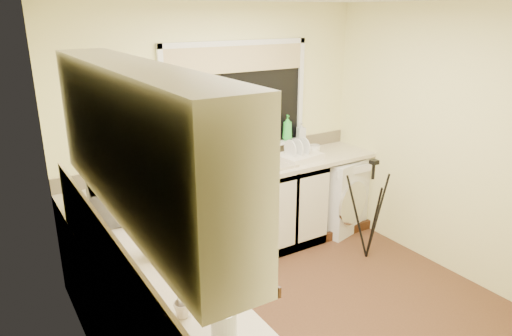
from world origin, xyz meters
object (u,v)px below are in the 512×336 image
object	(u,v)px
tripod	(370,210)
plant_b	(215,141)
plant_c	(241,136)
steel_jar	(185,306)
soap_bottle_clear	(301,130)
washing_machine	(334,193)
dish_rack	(299,157)
cup_left	(183,309)
glass_jug	(224,327)
kettle	(160,240)
microwave	(112,199)
cup_back	(314,150)
plant_a	(184,144)
soap_bottle_green	(287,128)
laptop	(183,174)

from	to	relation	value
tripod	plant_b	xyz separation A→B (m)	(-1.18, 0.97, 0.65)
plant_b	plant_c	xyz separation A→B (m)	(0.28, -0.02, 0.02)
steel_jar	soap_bottle_clear	distance (m)	3.01
washing_machine	dish_rack	bearing A→B (deg)	166.88
plant_b	cup_left	size ratio (longest dim) A/B	2.39
dish_rack	soap_bottle_clear	size ratio (longest dim) A/B	2.51
tripod	plant_c	size ratio (longest dim) A/B	4.07
glass_jug	kettle	bearing A→B (deg)	86.67
tripod	microwave	xyz separation A→B (m)	(-2.38, 0.33, 0.52)
washing_machine	cup_back	size ratio (longest dim) A/B	6.11
kettle	plant_a	distance (m)	1.60
plant_a	plant_c	xyz separation A→B (m)	(0.61, -0.01, -0.00)
microwave	plant_a	size ratio (longest dim) A/B	1.86
washing_machine	cup_back	xyz separation A→B (m)	(-0.28, 0.04, 0.54)
plant_a	soap_bottle_clear	distance (m)	1.35
washing_machine	kettle	xyz separation A→B (m)	(-2.47, -1.14, 0.59)
steel_jar	cup_back	bearing A→B (deg)	38.26
washing_machine	cup_left	size ratio (longest dim) A/B	9.09
tripod	cup_back	distance (m)	0.88
soap_bottle_clear	cup_left	size ratio (longest dim) A/B	1.92
tripod	soap_bottle_green	bearing A→B (deg)	104.60
laptop	plant_b	distance (m)	0.52
laptop	steel_jar	xyz separation A→B (m)	(-0.79, -1.83, -0.01)
steel_jar	plant_a	size ratio (longest dim) A/B	0.38
tripod	cup_back	size ratio (longest dim) A/B	7.52
kettle	cup_back	xyz separation A→B (m)	(2.18, 1.18, -0.05)
glass_jug	soap_bottle_clear	xyz separation A→B (m)	(2.19, 2.29, 0.15)
steel_jar	soap_bottle_green	world-z (taller)	soap_bottle_green
soap_bottle_green	microwave	bearing A→B (deg)	-162.98
plant_a	plant_b	distance (m)	0.33
plant_b	steel_jar	bearing A→B (deg)	-121.19
plant_b	plant_c	distance (m)	0.28
kettle	plant_b	size ratio (longest dim) A/B	0.98
plant_a	plant_c	size ratio (longest dim) A/B	1.03
tripod	steel_jar	bearing A→B (deg)	-160.27
washing_machine	microwave	size ratio (longest dim) A/B	1.72
washing_machine	soap_bottle_clear	size ratio (longest dim) A/B	4.74
plant_b	cup_back	xyz separation A→B (m)	(1.07, -0.21, -0.21)
laptop	soap_bottle_clear	size ratio (longest dim) A/B	1.88
plant_a	kettle	bearing A→B (deg)	-119.50
washing_machine	soap_bottle_green	xyz separation A→B (m)	(-0.49, 0.24, 0.77)
laptop	plant_c	xyz separation A→B (m)	(0.72, 0.19, 0.21)
steel_jar	dish_rack	bearing A→B (deg)	40.66
dish_rack	plant_a	distance (m)	1.21
laptop	plant_b	world-z (taller)	plant_b
tripod	soap_bottle_clear	size ratio (longest dim) A/B	5.83
glass_jug	cup_back	bearing A→B (deg)	43.37
tripod	plant_b	bearing A→B (deg)	136.74
tripod	cup_left	size ratio (longest dim) A/B	11.19
dish_rack	microwave	size ratio (longest dim) A/B	0.91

